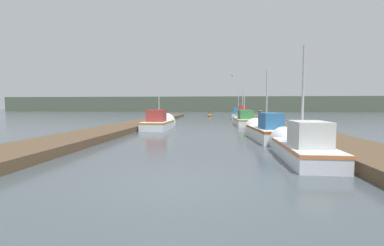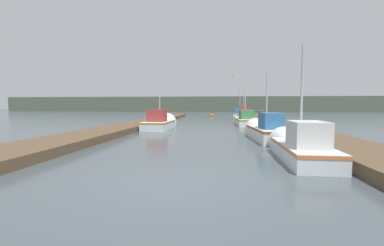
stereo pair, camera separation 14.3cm
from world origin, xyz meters
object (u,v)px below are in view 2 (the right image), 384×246
at_px(fishing_boat_4, 243,117).
at_px(fishing_boat_3, 244,120).
at_px(mooring_piling_0, 250,116).
at_px(fishing_boat_5, 240,116).
at_px(seagull_lead, 234,76).
at_px(channel_buoy, 211,115).
at_px(fishing_boat_0, 298,146).
at_px(fishing_boat_1, 265,130).
at_px(mooring_piling_2, 250,115).
at_px(mooring_piling_1, 261,118).
at_px(fishing_boat_2, 161,123).

bearing_deg(fishing_boat_4, fishing_boat_3, -89.53).
bearing_deg(mooring_piling_0, fishing_boat_5, 103.87).
relative_size(mooring_piling_0, seagull_lead, 2.25).
relative_size(fishing_boat_5, channel_buoy, 5.68).
bearing_deg(fishing_boat_0, fishing_boat_1, 93.94).
bearing_deg(seagull_lead, fishing_boat_4, -172.68).
xyz_separation_m(fishing_boat_3, mooring_piling_2, (1.42, 7.97, 0.18)).
xyz_separation_m(fishing_boat_1, mooring_piling_0, (0.97, 15.78, 0.15)).
xyz_separation_m(mooring_piling_1, seagull_lead, (-2.49, 0.60, 3.96)).
bearing_deg(fishing_boat_3, fishing_boat_0, -89.99).
xyz_separation_m(mooring_piling_0, seagull_lead, (-2.15, -5.10, 4.00)).
bearing_deg(channel_buoy, seagull_lead, -80.53).
distance_m(fishing_boat_0, fishing_boat_1, 5.00).
bearing_deg(mooring_piling_1, fishing_boat_4, 105.34).
xyz_separation_m(fishing_boat_0, mooring_piling_1, (1.04, 15.06, 0.24)).
distance_m(fishing_boat_1, mooring_piling_1, 10.16).
xyz_separation_m(fishing_boat_0, seagull_lead, (-1.45, 15.67, 4.20)).
bearing_deg(seagull_lead, fishing_boat_3, 94.74).
xyz_separation_m(fishing_boat_2, fishing_boat_4, (7.17, 9.02, 0.07)).
bearing_deg(fishing_boat_1, seagull_lead, 91.79).
bearing_deg(fishing_boat_2, mooring_piling_2, 57.54).
bearing_deg(fishing_boat_0, mooring_piling_1, 86.85).
xyz_separation_m(mooring_piling_0, mooring_piling_1, (0.34, -5.71, 0.05)).
relative_size(fishing_boat_1, fishing_boat_5, 0.84).
height_order(mooring_piling_2, channel_buoy, mooring_piling_2).
distance_m(fishing_boat_3, fishing_boat_4, 4.21).
height_order(fishing_boat_5, seagull_lead, seagull_lead).
xyz_separation_m(fishing_boat_5, mooring_piling_2, (1.19, -1.20, 0.18)).
distance_m(fishing_boat_3, channel_buoy, 16.91).
height_order(channel_buoy, seagull_lead, seagull_lead).
distance_m(fishing_boat_1, mooring_piling_0, 15.81).
bearing_deg(fishing_boat_5, seagull_lead, -95.01).
distance_m(fishing_boat_3, mooring_piling_1, 1.51).
bearing_deg(channel_buoy, mooring_piling_2, -59.01).
distance_m(fishing_boat_4, fishing_boat_5, 4.97).
bearing_deg(fishing_boat_2, fishing_boat_4, 52.08).
height_order(fishing_boat_5, mooring_piling_2, fishing_boat_5).
bearing_deg(fishing_boat_1, fishing_boat_3, 86.41).
bearing_deg(seagull_lead, mooring_piling_1, 102.39).
xyz_separation_m(mooring_piling_1, channel_buoy, (-5.18, 16.71, -0.50)).
bearing_deg(fishing_boat_1, channel_buoy, 93.70).
bearing_deg(mooring_piling_2, fishing_boat_2, -123.04).
relative_size(mooring_piling_0, channel_buoy, 1.14).
relative_size(fishing_boat_5, mooring_piling_1, 4.64).
bearing_deg(fishing_boat_5, fishing_boat_4, -86.49).
bearing_deg(fishing_boat_2, mooring_piling_1, 29.39).
height_order(fishing_boat_0, fishing_boat_2, fishing_boat_0).
bearing_deg(fishing_boat_4, fishing_boat_0, -85.36).
distance_m(mooring_piling_0, mooring_piling_1, 5.72).
relative_size(fishing_boat_4, mooring_piling_1, 4.11).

